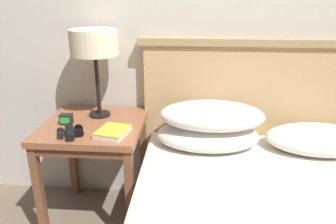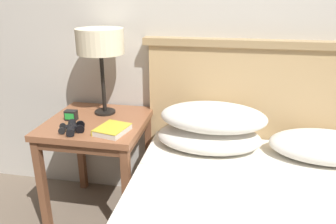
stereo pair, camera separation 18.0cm
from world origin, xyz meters
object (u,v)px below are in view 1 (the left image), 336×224
(table_lamp, at_px, (94,44))
(binoculars_pair, at_px, (70,132))
(alarm_clock, at_px, (66,119))
(nightstand, at_px, (94,137))
(book_on_nightstand, at_px, (112,132))

(table_lamp, xyz_separation_m, binoculars_pair, (-0.07, -0.31, -0.41))
(binoculars_pair, relative_size, alarm_clock, 2.34)
(nightstand, distance_m, alarm_clock, 0.19)
(table_lamp, xyz_separation_m, alarm_clock, (-0.15, -0.15, -0.41))
(alarm_clock, bearing_deg, book_on_nightstand, -23.14)
(nightstand, height_order, table_lamp, table_lamp)
(table_lamp, bearing_deg, nightstand, -93.15)
(nightstand, bearing_deg, binoculars_pair, -109.92)
(binoculars_pair, bearing_deg, book_on_nightstand, 7.39)
(table_lamp, bearing_deg, alarm_clock, -135.31)
(nightstand, height_order, book_on_nightstand, book_on_nightstand)
(binoculars_pair, height_order, alarm_clock, alarm_clock)
(binoculars_pair, distance_m, alarm_clock, 0.18)
(table_lamp, relative_size, binoculars_pair, 3.20)
(table_lamp, relative_size, book_on_nightstand, 2.51)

